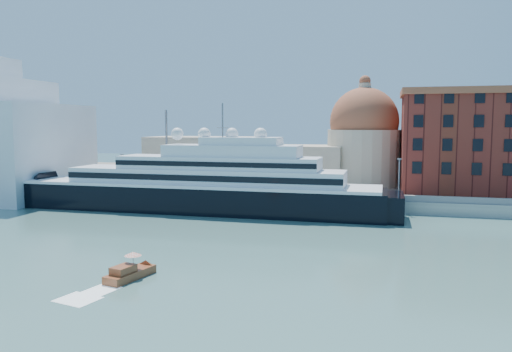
# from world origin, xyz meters

# --- Properties ---
(ground) EXTENTS (400.00, 400.00, 0.00)m
(ground) POSITION_xyz_m (0.00, 0.00, 0.00)
(ground) COLOR #355D5B
(ground) RESTS_ON ground
(quay) EXTENTS (180.00, 10.00, 2.50)m
(quay) POSITION_xyz_m (0.00, 34.00, 1.25)
(quay) COLOR gray
(quay) RESTS_ON ground
(land) EXTENTS (260.00, 72.00, 2.00)m
(land) POSITION_xyz_m (0.00, 75.00, 1.00)
(land) COLOR slate
(land) RESTS_ON ground
(quay_fence) EXTENTS (180.00, 0.10, 1.20)m
(quay_fence) POSITION_xyz_m (0.00, 29.50, 3.10)
(quay_fence) COLOR slate
(quay_fence) RESTS_ON quay
(superyacht) EXTENTS (83.77, 11.61, 25.04)m
(superyacht) POSITION_xyz_m (-11.52, 23.00, 4.32)
(superyacht) COLOR black
(superyacht) RESTS_ON ground
(service_barge) EXTENTS (11.35, 6.16, 2.43)m
(service_barge) POSITION_xyz_m (-31.92, 21.53, 0.70)
(service_barge) COLOR white
(service_barge) RESTS_ON ground
(water_taxi) EXTENTS (3.58, 6.86, 3.10)m
(water_taxi) POSITION_xyz_m (-0.23, -20.57, 0.75)
(water_taxi) COLOR brown
(water_taxi) RESTS_ON ground
(warehouse) EXTENTS (43.00, 19.00, 23.25)m
(warehouse) POSITION_xyz_m (52.00, 52.00, 13.79)
(warehouse) COLOR maroon
(warehouse) RESTS_ON land
(church) EXTENTS (66.00, 18.00, 25.50)m
(church) POSITION_xyz_m (6.39, 57.72, 10.91)
(church) COLOR beige
(church) RESTS_ON land
(lamp_posts) EXTENTS (120.80, 2.40, 18.00)m
(lamp_posts) POSITION_xyz_m (-12.67, 32.27, 9.84)
(lamp_posts) COLOR slate
(lamp_posts) RESTS_ON quay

